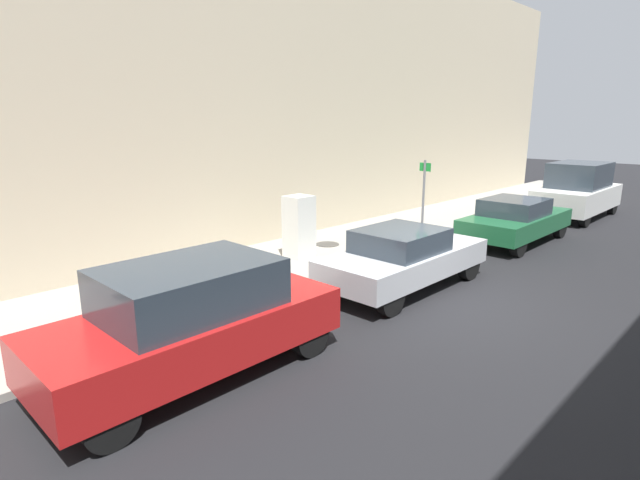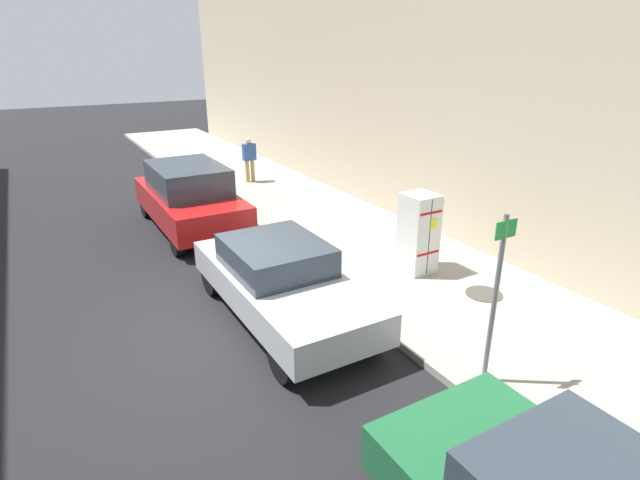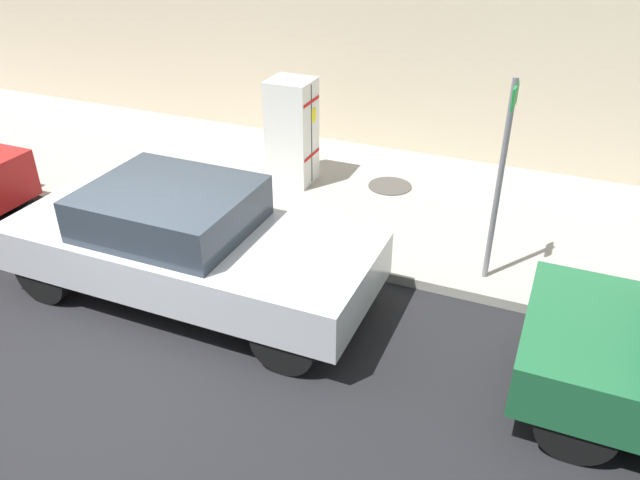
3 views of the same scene
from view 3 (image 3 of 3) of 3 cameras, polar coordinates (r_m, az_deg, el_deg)
The scene contains 6 objects.
ground_plane at distance 7.23m, azimuth -17.52°, elevation -9.47°, with size 80.00×80.00×0.00m, color black.
sidewalk_slab at distance 10.32m, azimuth -2.39°, elevation 5.01°, with size 4.06×44.00×0.13m, color #9E998E.
discarded_refrigerator at distance 10.02m, azimuth -2.58°, elevation 9.83°, with size 0.63×0.68×1.68m.
manhole_cover at distance 10.18m, azimuth 6.41°, elevation 4.93°, with size 0.70×0.70×0.02m, color #47443F.
street_sign_post at distance 7.44m, azimuth 16.22°, elevation 5.90°, with size 0.36×0.07×2.50m.
parked_sedan_silver at distance 7.49m, azimuth -12.12°, elevation -0.24°, with size 1.79×4.40×1.41m.
Camera 3 is at (4.02, 4.04, 4.45)m, focal length 35.00 mm.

